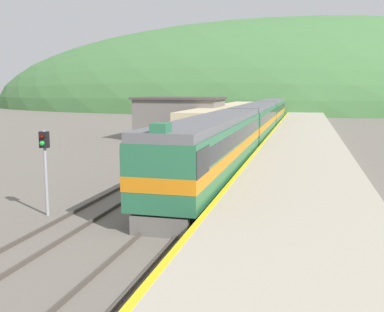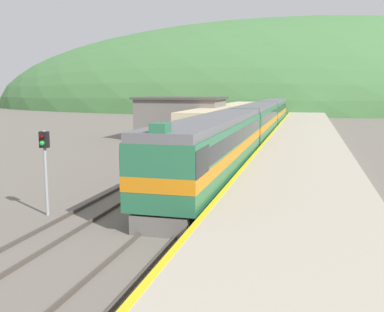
{
  "view_description": "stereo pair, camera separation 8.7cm",
  "coord_description": "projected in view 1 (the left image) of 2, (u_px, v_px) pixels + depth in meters",
  "views": [
    {
      "loc": [
        5.26,
        1.86,
        5.55
      ],
      "look_at": [
        -0.06,
        22.79,
        2.33
      ],
      "focal_mm": 42.0,
      "sensor_mm": 36.0,
      "label": 1
    },
    {
      "loc": [
        5.35,
        1.88,
        5.55
      ],
      "look_at": [
        -0.06,
        22.79,
        2.33
      ],
      "focal_mm": 42.0,
      "sensor_mm": 36.0,
      "label": 2
    }
  ],
  "objects": [
    {
      "name": "siding_train",
      "position": [
        225.0,
        120.0,
        53.11
      ],
      "size": [
        2.9,
        34.99,
        3.66
      ],
      "color": "black",
      "rests_on": "ground"
    },
    {
      "name": "express_train_lead_car",
      "position": [
        215.0,
        146.0,
        26.86
      ],
      "size": [
        2.98,
        21.87,
        4.31
      ],
      "color": "black",
      "rests_on": "ground"
    },
    {
      "name": "platform",
      "position": [
        303.0,
        138.0,
        46.94
      ],
      "size": [
        6.82,
        140.0,
        1.01
      ],
      "color": "#B2A893",
      "rests_on": "ground"
    },
    {
      "name": "track_main",
      "position": [
        270.0,
        126.0,
        67.41
      ],
      "size": [
        1.52,
        180.0,
        0.16
      ],
      "color": "#4C443D",
      "rests_on": "ground"
    },
    {
      "name": "carriage_second",
      "position": [
        256.0,
        121.0,
        48.58
      ],
      "size": [
        2.97,
        21.2,
        3.95
      ],
      "color": "black",
      "rests_on": "ground"
    },
    {
      "name": "distant_hills",
      "position": [
        288.0,
        109.0,
        129.76
      ],
      "size": [
        184.77,
        83.15,
        50.21
      ],
      "color": "#477A42",
      "rests_on": "ground"
    },
    {
      "name": "carriage_third",
      "position": [
        272.0,
        111.0,
        69.74
      ],
      "size": [
        2.97,
        21.2,
        3.95
      ],
      "color": "black",
      "rests_on": "ground"
    },
    {
      "name": "station_shed",
      "position": [
        180.0,
        118.0,
        49.69
      ],
      "size": [
        9.36,
        6.95,
        4.7
      ],
      "color": "slate",
      "rests_on": "ground"
    },
    {
      "name": "track_siding",
      "position": [
        243.0,
        125.0,
        68.39
      ],
      "size": [
        1.52,
        180.0,
        0.16
      ],
      "color": "#4C443D",
      "rests_on": "ground"
    },
    {
      "name": "signal_post_siding",
      "position": [
        45.0,
        155.0,
        19.55
      ],
      "size": [
        0.36,
        0.42,
        3.79
      ],
      "color": "#9E9EA3",
      "rests_on": "ground"
    }
  ]
}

